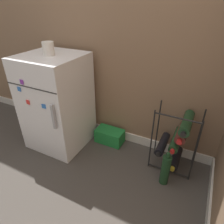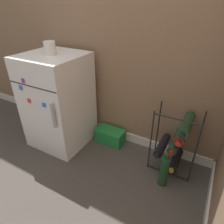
# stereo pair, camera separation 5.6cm
# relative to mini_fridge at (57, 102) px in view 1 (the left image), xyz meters

# --- Properties ---
(ground_plane) EXTENTS (14.00, 14.00, 0.00)m
(ground_plane) POSITION_rel_mini_fridge_xyz_m (0.48, -0.31, -0.44)
(ground_plane) COLOR #423D38
(wall_back) EXTENTS (6.89, 0.07, 2.50)m
(wall_back) POSITION_rel_mini_fridge_xyz_m (0.48, 0.34, 0.80)
(wall_back) COLOR #84664C
(wall_back) RESTS_ON ground_plane
(mini_fridge) EXTENTS (0.52, 0.54, 0.88)m
(mini_fridge) POSITION_rel_mini_fridge_xyz_m (0.00, 0.00, 0.00)
(mini_fridge) COLOR white
(mini_fridge) RESTS_ON ground_plane
(wine_rack) EXTENTS (0.35, 0.33, 0.57)m
(wine_rack) POSITION_rel_mini_fridge_xyz_m (1.10, 0.14, -0.14)
(wine_rack) COLOR black
(wine_rack) RESTS_ON ground_plane
(soda_box) EXTENTS (0.28, 0.16, 0.14)m
(soda_box) POSITION_rel_mini_fridge_xyz_m (0.45, 0.20, -0.37)
(soda_box) COLOR #1E7F38
(soda_box) RESTS_ON ground_plane
(fridge_top_cup) EXTENTS (0.09, 0.09, 0.11)m
(fridge_top_cup) POSITION_rel_mini_fridge_xyz_m (0.01, -0.01, 0.50)
(fridge_top_cup) COLOR silver
(fridge_top_cup) RESTS_ON mini_fridge
(loose_bottle_floor) EXTENTS (0.07, 0.07, 0.30)m
(loose_bottle_floor) POSITION_rel_mini_fridge_xyz_m (1.08, -0.07, -0.31)
(loose_bottle_floor) COLOR #19381E
(loose_bottle_floor) RESTS_ON ground_plane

